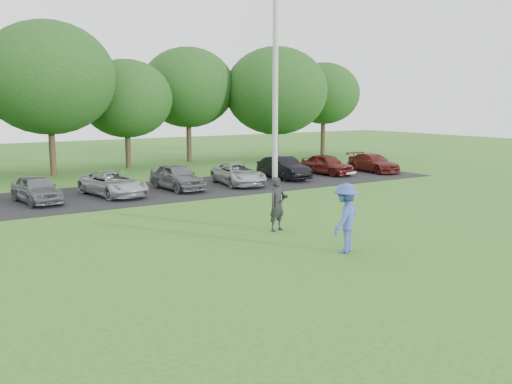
# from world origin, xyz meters

# --- Properties ---
(ground) EXTENTS (100.00, 100.00, 0.00)m
(ground) POSITION_xyz_m (0.00, 0.00, 0.00)
(ground) COLOR #2F641C
(ground) RESTS_ON ground
(parking_lot) EXTENTS (32.00, 6.50, 0.03)m
(parking_lot) POSITION_xyz_m (0.00, 13.00, 0.01)
(parking_lot) COLOR black
(parking_lot) RESTS_ON ground
(utility_pole) EXTENTS (0.28, 0.28, 10.17)m
(utility_pole) POSITION_xyz_m (6.49, 11.71, 5.08)
(utility_pole) COLOR #A6A7A2
(utility_pole) RESTS_ON ground
(frisbee_player) EXTENTS (1.46, 1.24, 2.33)m
(frisbee_player) POSITION_xyz_m (0.67, -0.04, 0.98)
(frisbee_player) COLOR #3A4EA3
(frisbee_player) RESTS_ON ground
(camera_bystander) EXTENTS (0.72, 0.55, 1.77)m
(camera_bystander) POSITION_xyz_m (0.63, 3.19, 0.89)
(camera_bystander) COLOR black
(camera_bystander) RESTS_ON ground
(parked_cars) EXTENTS (30.44, 4.74, 1.26)m
(parked_cars) POSITION_xyz_m (-0.22, 12.95, 0.60)
(parked_cars) COLOR white
(parked_cars) RESTS_ON parking_lot
(tree_row) EXTENTS (42.39, 9.85, 8.64)m
(tree_row) POSITION_xyz_m (1.51, 22.76, 4.91)
(tree_row) COLOR #38281C
(tree_row) RESTS_ON ground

